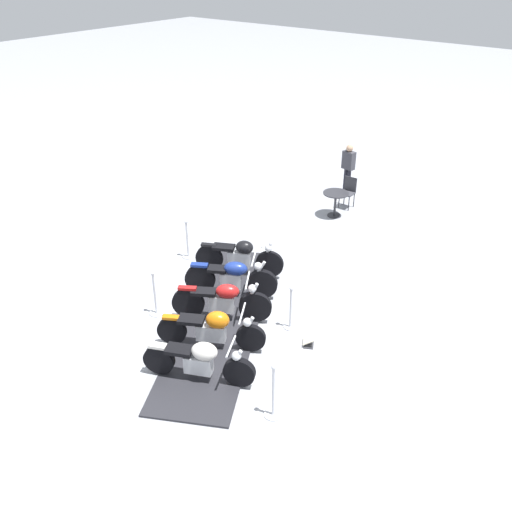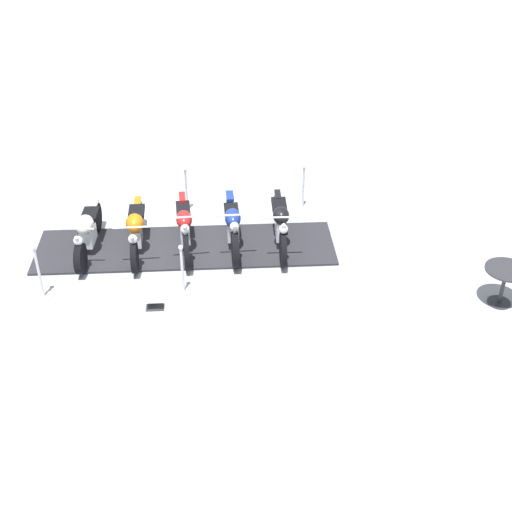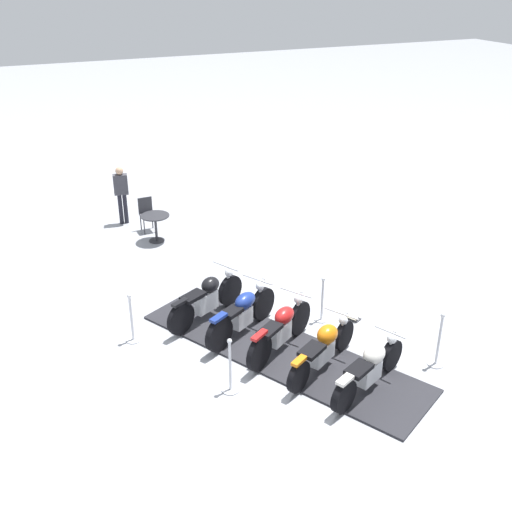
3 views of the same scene
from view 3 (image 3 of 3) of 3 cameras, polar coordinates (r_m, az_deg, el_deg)
ground_plane at (r=12.14m, az=2.25°, el=-8.95°), size 80.00×80.00×0.00m
display_platform at (r=12.13m, az=2.25°, el=-8.86°), size 4.31×6.09×0.05m
motorcycle_cream at (r=11.08m, az=10.63°, el=-10.17°), size 2.02×1.09×0.90m
motorcycle_copper at (r=11.45m, az=6.36°, el=-8.44°), size 1.98×1.26×0.90m
motorcycle_maroon at (r=11.87m, az=2.37°, el=-6.77°), size 1.89×1.27×1.04m
motorcycle_navy at (r=12.37m, az=-1.27°, el=-5.32°), size 1.93×1.21×1.04m
motorcycle_black at (r=12.91m, az=-4.59°, el=-3.88°), size 2.00×1.17×1.01m
stanchion_left_rear at (r=12.52m, az=-11.51°, el=-6.34°), size 0.31×0.31×1.08m
stanchion_right_mid at (r=13.00m, az=6.19°, el=-4.57°), size 0.29×0.29×1.04m
stanchion_right_front at (r=12.07m, az=16.65°, el=-8.20°), size 0.31×0.31×1.14m
stanchion_left_mid at (r=10.98m, az=-2.42°, el=-10.97°), size 0.33×0.33×1.09m
info_placard at (r=13.28m, az=9.02°, el=-5.58°), size 0.36×0.39×0.22m
cafe_table at (r=16.71m, az=-9.38°, el=3.19°), size 0.77×0.77×0.76m
cafe_chair_near_table at (r=17.46m, az=-10.18°, el=4.06°), size 0.42×0.42×0.95m
bystander_person at (r=17.93m, az=-12.49°, el=6.04°), size 0.43×0.29×1.70m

